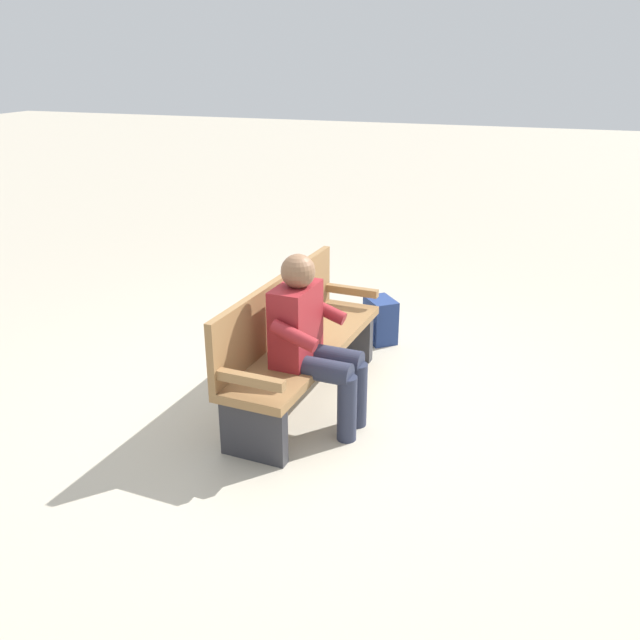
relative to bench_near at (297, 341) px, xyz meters
The scene contains 4 objects.
ground_plane 0.46m from the bench_near, 86.28° to the left, with size 40.00×40.00×0.00m, color #B7AD99.
bench_near is the anchor object (origin of this frame).
person_seated 0.40m from the bench_near, 36.72° to the left, with size 0.59×0.59×1.18m.
backpack 1.28m from the bench_near, 166.35° to the left, with size 0.36×0.35×0.38m.
Camera 1 is at (4.01, 1.50, 2.35)m, focal length 37.60 mm.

